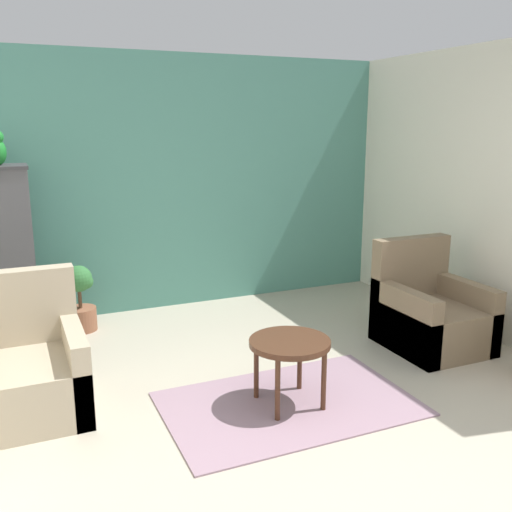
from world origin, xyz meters
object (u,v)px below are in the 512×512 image
Objects in this scene: coffee_table at (290,348)px; armchair_right at (430,315)px; armchair_left at (26,372)px; potted_plant at (80,298)px; birdcage at (9,262)px.

coffee_table is 0.61× the size of armchair_right.
armchair_right is at bearing -2.95° from armchair_left.
birdcage is at bearing -174.30° from potted_plant.
armchair_right is (1.62, 0.48, -0.14)m from coffee_table.
birdcage is (-0.05, 1.41, 0.46)m from armchair_left.
birdcage is (-1.72, 2.05, 0.32)m from coffee_table.
armchair_left and armchair_right have the same top height.
armchair_left is 3.29m from armchair_right.
armchair_right reaches higher than coffee_table.
armchair_left is at bearing -109.89° from potted_plant.
birdcage is (-3.34, 1.58, 0.46)m from armchair_right.
armchair_left is at bearing 158.86° from coffee_table.
armchair_left reaches higher than coffee_table.
armchair_left is 1.56m from potted_plant.
potted_plant is at bearing 5.70° from birdcage.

